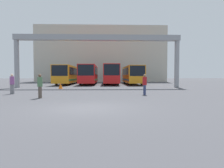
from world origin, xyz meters
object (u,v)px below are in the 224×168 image
object	(u,v)px
pedestrian_near_right	(145,84)
traffic_cone	(61,86)
pedestrian_far_center	(40,85)
bus_slot_0	(67,74)
pedestrian_mid_right	(12,83)
bus_slot_2	(111,73)
bus_slot_1	(89,74)
bus_slot_3	(132,74)

from	to	relation	value
pedestrian_near_right	traffic_cone	distance (m)	11.10
pedestrian_far_center	bus_slot_0	bearing A→B (deg)	-35.30
pedestrian_near_right	pedestrian_mid_right	xyz separation A→B (m)	(-10.93, 1.05, 0.02)
traffic_cone	bus_slot_2	bearing A→B (deg)	62.71
bus_slot_0	pedestrian_near_right	bearing A→B (deg)	-63.20
bus_slot_2	traffic_cone	world-z (taller)	bus_slot_2
bus_slot_2	pedestrian_mid_right	xyz separation A→B (m)	(-8.73, -18.15, -1.02)
pedestrian_far_center	pedestrian_mid_right	world-z (taller)	pedestrian_mid_right
traffic_cone	pedestrian_near_right	bearing A→B (deg)	-41.42
bus_slot_1	pedestrian_near_right	world-z (taller)	bus_slot_1
bus_slot_3	traffic_cone	size ratio (longest dim) A/B	16.21
bus_slot_1	bus_slot_2	xyz separation A→B (m)	(3.78, 0.19, 0.04)
bus_slot_2	pedestrian_far_center	distance (m)	21.98
bus_slot_2	pedestrian_mid_right	bearing A→B (deg)	-115.70
pedestrian_near_right	pedestrian_far_center	xyz separation A→B (m)	(-7.62, -2.08, 0.00)
pedestrian_near_right	bus_slot_0	bearing A→B (deg)	-153.52
bus_slot_0	pedestrian_far_center	xyz separation A→B (m)	(2.14, -21.40, -0.94)
bus_slot_2	pedestrian_far_center	world-z (taller)	bus_slot_2
bus_slot_0	pedestrian_near_right	xyz separation A→B (m)	(9.75, -19.32, -0.94)
pedestrian_near_right	pedestrian_far_center	distance (m)	7.90
bus_slot_3	pedestrian_near_right	world-z (taller)	bus_slot_3
pedestrian_far_center	pedestrian_mid_right	xyz separation A→B (m)	(-3.31, 3.13, 0.02)
bus_slot_3	pedestrian_mid_right	world-z (taller)	bus_slot_3
bus_slot_3	pedestrian_far_center	size ratio (longest dim) A/B	6.85
bus_slot_1	traffic_cone	distance (m)	12.00
bus_slot_3	pedestrian_near_right	distance (m)	18.93
pedestrian_near_right	traffic_cone	bearing A→B (deg)	-131.74
pedestrian_far_center	pedestrian_mid_right	size ratio (longest dim) A/B	0.98
bus_slot_3	bus_slot_1	bearing A→B (deg)	178.74
bus_slot_2	bus_slot_1	bearing A→B (deg)	-177.16
bus_slot_1	pedestrian_far_center	size ratio (longest dim) A/B	7.05
bus_slot_3	pedestrian_mid_right	distance (m)	21.77
traffic_cone	pedestrian_mid_right	bearing A→B (deg)	-112.57
bus_slot_0	pedestrian_mid_right	size ratio (longest dim) A/B	7.26
bus_slot_1	pedestrian_mid_right	xyz separation A→B (m)	(-4.95, -17.96, -0.98)
pedestrian_far_center	bus_slot_3	bearing A→B (deg)	-64.74
bus_slot_2	bus_slot_3	size ratio (longest dim) A/B	1.06
bus_slot_1	bus_slot_2	distance (m)	3.78
bus_slot_2	bus_slot_3	world-z (taller)	bus_slot_2
pedestrian_far_center	traffic_cone	xyz separation A→B (m)	(-0.70, 9.42, -0.53)
bus_slot_3	pedestrian_near_right	size ratio (longest dim) A/B	6.85
pedestrian_far_center	bus_slot_1	bearing A→B (deg)	-45.45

